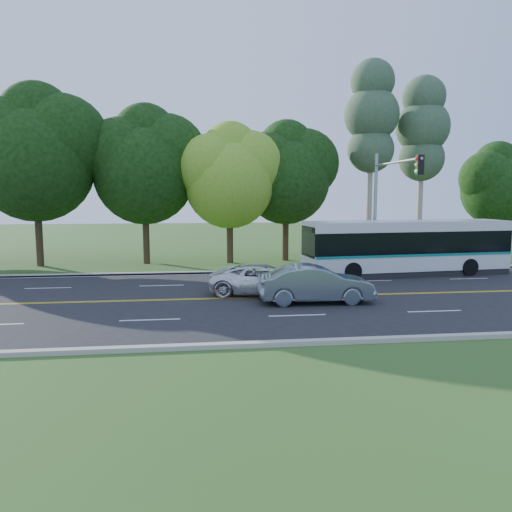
{
  "coord_description": "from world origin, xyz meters",
  "views": [
    {
      "loc": [
        -4.37,
        -21.66,
        4.57
      ],
      "look_at": [
        -1.39,
        2.0,
        1.63
      ],
      "focal_mm": 35.0,
      "sensor_mm": 36.0,
      "label": 1
    }
  ],
  "objects": [
    {
      "name": "tree_row",
      "position": [
        -5.15,
        12.13,
        6.73
      ],
      "size": [
        44.7,
        9.1,
        13.84
      ],
      "color": "#332116",
      "rests_on": "ground"
    },
    {
      "name": "bougainvillea_hedge",
      "position": [
        7.18,
        8.15,
        0.72
      ],
      "size": [
        9.5,
        2.25,
        1.5
      ],
      "color": "#A30D48",
      "rests_on": "ground"
    },
    {
      "name": "road",
      "position": [
        0.0,
        0.0,
        0.01
      ],
      "size": [
        60.0,
        14.0,
        0.02
      ],
      "primitive_type": "cube",
      "color": "black",
      "rests_on": "ground"
    },
    {
      "name": "grass_verge",
      "position": [
        0.0,
        9.0,
        0.05
      ],
      "size": [
        60.0,
        4.0,
        0.1
      ],
      "primitive_type": "cube",
      "color": "#33541C",
      "rests_on": "ground"
    },
    {
      "name": "sedan",
      "position": [
        0.71,
        -1.35,
        0.82
      ],
      "size": [
        4.89,
        1.83,
        1.6
      ],
      "primitive_type": "imported",
      "rotation": [
        0.0,
        0.0,
        1.54
      ],
      "color": "slate",
      "rests_on": "road"
    },
    {
      "name": "curb_north",
      "position": [
        0.0,
        7.15,
        0.07
      ],
      "size": [
        60.0,
        0.3,
        0.15
      ],
      "primitive_type": "cube",
      "color": "#A9A499",
      "rests_on": "ground"
    },
    {
      "name": "traffic_signal",
      "position": [
        6.49,
        5.4,
        4.67
      ],
      "size": [
        0.42,
        6.1,
        7.0
      ],
      "color": "gray",
      "rests_on": "ground"
    },
    {
      "name": "lane_markings",
      "position": [
        -0.09,
        0.0,
        0.02
      ],
      "size": [
        57.6,
        13.82,
        0.0
      ],
      "color": "gold",
      "rests_on": "road"
    },
    {
      "name": "transit_bus",
      "position": [
        7.64,
        5.28,
        1.54
      ],
      "size": [
        11.95,
        3.64,
        3.08
      ],
      "rotation": [
        0.0,
        0.0,
        0.09
      ],
      "color": "silver",
      "rests_on": "road"
    },
    {
      "name": "curb_south",
      "position": [
        0.0,
        -7.15,
        0.07
      ],
      "size": [
        60.0,
        0.3,
        0.15
      ],
      "primitive_type": "cube",
      "color": "#A9A499",
      "rests_on": "ground"
    },
    {
      "name": "ground",
      "position": [
        0.0,
        0.0,
        0.0
      ],
      "size": [
        120.0,
        120.0,
        0.0
      ],
      "primitive_type": "plane",
      "color": "#33541C",
      "rests_on": "ground"
    },
    {
      "name": "suv",
      "position": [
        -1.19,
        0.65,
        0.71
      ],
      "size": [
        5.34,
        3.26,
        1.38
      ],
      "primitive_type": "imported",
      "rotation": [
        0.0,
        0.0,
        1.37
      ],
      "color": "white",
      "rests_on": "road"
    }
  ]
}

